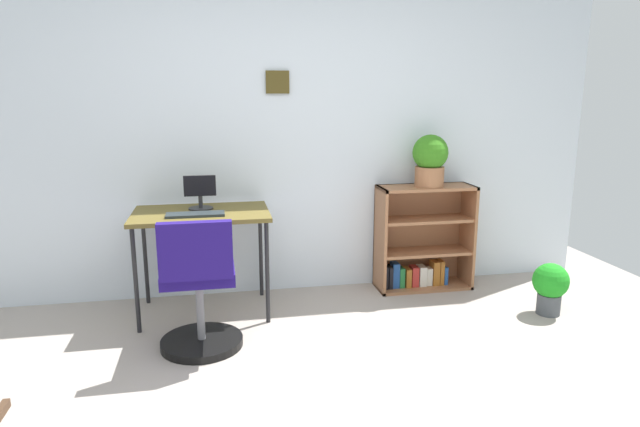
# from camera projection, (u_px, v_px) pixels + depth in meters

# --- Properties ---
(wall_back) EXTENTS (5.20, 0.12, 2.47)m
(wall_back) POSITION_uv_depth(u_px,v_px,m) (280.00, 138.00, 4.28)
(wall_back) COLOR silver
(wall_back) RESTS_ON ground_plane
(desk) EXTENTS (0.95, 0.62, 0.76)m
(desk) POSITION_uv_depth(u_px,v_px,m) (201.00, 220.00, 3.88)
(desk) COLOR brown
(desk) RESTS_ON ground_plane
(monitor) EXTENTS (0.23, 0.18, 0.25)m
(monitor) POSITION_uv_depth(u_px,v_px,m) (200.00, 193.00, 3.91)
(monitor) COLOR #262628
(monitor) RESTS_ON desk
(keyboard) EXTENTS (0.40, 0.14, 0.02)m
(keyboard) POSITION_uv_depth(u_px,v_px,m) (195.00, 214.00, 3.73)
(keyboard) COLOR #222A2D
(keyboard) RESTS_ON desk
(office_chair) EXTENTS (0.52, 0.55, 0.88)m
(office_chair) POSITION_uv_depth(u_px,v_px,m) (199.00, 293.00, 3.35)
(office_chair) COLOR black
(office_chair) RESTS_ON ground_plane
(bookshelf_low) EXTENTS (0.78, 0.30, 0.85)m
(bookshelf_low) POSITION_uv_depth(u_px,v_px,m) (421.00, 242.00, 4.49)
(bookshelf_low) COLOR #986240
(bookshelf_low) RESTS_ON ground_plane
(potted_plant_on_shelf) EXTENTS (0.28, 0.28, 0.41)m
(potted_plant_on_shelf) POSITION_uv_depth(u_px,v_px,m) (430.00, 159.00, 4.29)
(potted_plant_on_shelf) COLOR #9E6642
(potted_plant_on_shelf) RESTS_ON bookshelf_low
(potted_plant_floor) EXTENTS (0.26, 0.26, 0.38)m
(potted_plant_floor) POSITION_uv_depth(u_px,v_px,m) (550.00, 285.00, 3.95)
(potted_plant_floor) COLOR #474C51
(potted_plant_floor) RESTS_ON ground_plane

